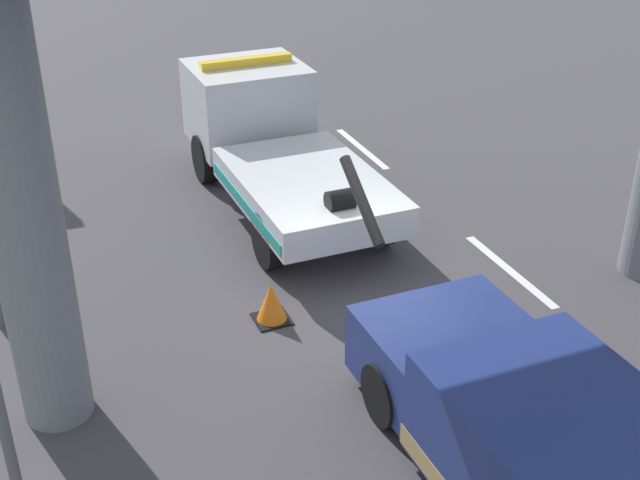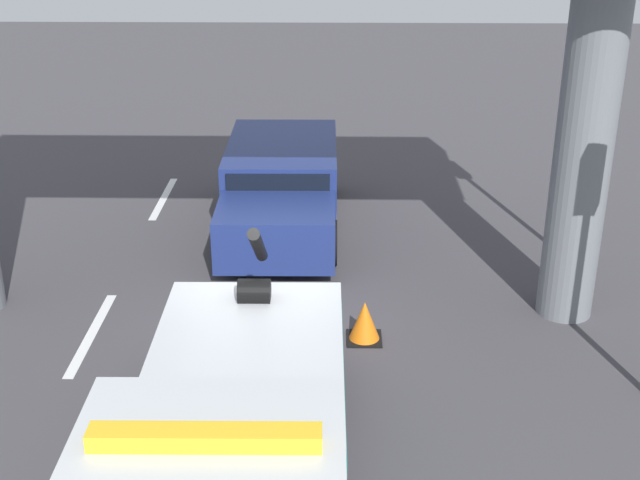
# 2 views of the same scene
# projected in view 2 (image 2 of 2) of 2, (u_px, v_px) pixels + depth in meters

# --- Properties ---
(ground_plane) EXTENTS (60.00, 40.00, 0.10)m
(ground_plane) POSITION_uv_depth(u_px,v_px,m) (265.00, 338.00, 13.22)
(ground_plane) COLOR #423F44
(lane_stripe_west) EXTENTS (2.60, 0.16, 0.01)m
(lane_stripe_west) POSITION_uv_depth(u_px,v_px,m) (164.00, 198.00, 18.75)
(lane_stripe_west) COLOR silver
(lane_stripe_west) RESTS_ON ground
(lane_stripe_mid) EXTENTS (2.60, 0.16, 0.01)m
(lane_stripe_mid) POSITION_uv_depth(u_px,v_px,m) (92.00, 333.00, 13.24)
(lane_stripe_mid) COLOR silver
(lane_stripe_mid) RESTS_ON ground
(tow_truck_white) EXTENTS (7.26, 2.46, 2.46)m
(tow_truck_white) POSITION_uv_depth(u_px,v_px,m) (229.00, 449.00, 8.67)
(tow_truck_white) COLOR silver
(tow_truck_white) RESTS_ON ground
(towed_van_green) EXTENTS (5.22, 2.26, 1.58)m
(towed_van_green) POSITION_uv_depth(u_px,v_px,m) (281.00, 189.00, 17.02)
(towed_van_green) COLOR navy
(towed_van_green) RESTS_ON ground
(traffic_light_near) EXTENTS (0.39, 0.32, 4.69)m
(traffic_light_near) POSITION_uv_depth(u_px,v_px,m) (589.00, 77.00, 14.49)
(traffic_light_near) COLOR #515456
(traffic_light_near) RESTS_ON ground
(traffic_cone_orange) EXTENTS (0.54, 0.54, 0.64)m
(traffic_cone_orange) POSITION_uv_depth(u_px,v_px,m) (365.00, 322.00, 12.96)
(traffic_cone_orange) COLOR orange
(traffic_cone_orange) RESTS_ON ground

